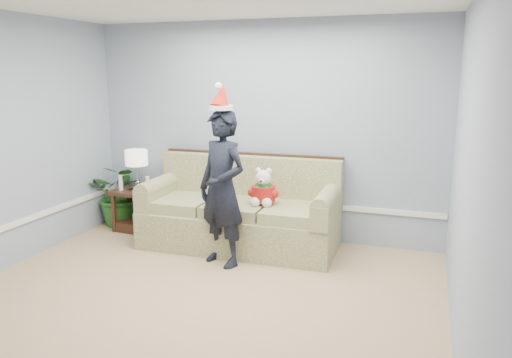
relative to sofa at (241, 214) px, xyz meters
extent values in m
cube|color=tan|center=(0.11, -2.02, -0.39)|extent=(4.50, 5.00, 0.02)
cube|color=#8998AE|center=(0.11, 0.49, 0.97)|extent=(4.50, 0.02, 2.70)
cube|color=#8998AE|center=(2.37, -2.02, 0.97)|extent=(0.02, 5.00, 2.70)
cube|color=white|center=(0.11, 0.46, 0.07)|extent=(4.48, 0.03, 0.06)
cube|color=#53602D|center=(0.00, -0.07, -0.16)|extent=(2.33, 1.03, 0.44)
cube|color=#53602D|center=(-0.71, -0.12, 0.12)|extent=(0.70, 0.80, 0.13)
cube|color=#53602D|center=(0.00, -0.12, 0.12)|extent=(0.70, 0.80, 0.13)
cube|color=#53602D|center=(0.71, -0.12, 0.12)|extent=(0.70, 0.80, 0.13)
cube|color=#53602D|center=(0.00, 0.31, 0.36)|extent=(2.31, 0.26, 0.62)
cube|color=black|center=(0.00, 0.38, 0.67)|extent=(2.31, 0.11, 0.05)
cube|color=#53602D|center=(-1.06, -0.07, 0.19)|extent=(0.22, 0.99, 0.26)
cube|color=#53602D|center=(1.06, -0.07, 0.19)|extent=(0.22, 0.99, 0.26)
cube|color=#3E2116|center=(-1.53, 0.10, 0.14)|extent=(0.60, 0.51, 0.05)
cube|color=#3E2116|center=(-1.53, 0.10, -0.32)|extent=(0.54, 0.46, 0.13)
cube|color=#3E2116|center=(-1.76, -0.08, -0.11)|extent=(0.05, 0.05, 0.55)
cube|color=#3E2116|center=(-1.30, -0.08, -0.11)|extent=(0.05, 0.05, 0.55)
cube|color=#3E2116|center=(-1.76, 0.29, -0.11)|extent=(0.05, 0.05, 0.55)
cube|color=#3E2116|center=(-1.30, 0.29, -0.11)|extent=(0.05, 0.05, 0.55)
cylinder|color=silver|center=(-1.52, 0.14, 0.18)|extent=(0.14, 0.14, 0.03)
sphere|color=silver|center=(-1.52, 0.14, 0.26)|extent=(0.08, 0.08, 0.08)
cylinder|color=silver|center=(-1.52, 0.14, 0.39)|extent=(0.02, 0.02, 0.30)
cylinder|color=white|center=(-1.52, 0.14, 0.59)|extent=(0.30, 0.30, 0.20)
cylinder|color=silver|center=(-1.69, -0.01, 0.23)|extent=(0.06, 0.06, 0.12)
cylinder|color=white|center=(-1.69, -0.01, 0.33)|extent=(0.05, 0.05, 0.10)
cylinder|color=silver|center=(-1.28, -0.01, 0.23)|extent=(0.06, 0.06, 0.12)
cylinder|color=white|center=(-1.28, -0.01, 0.33)|extent=(0.05, 0.05, 0.10)
imported|color=#20581E|center=(-1.85, 0.23, 0.05)|extent=(0.81, 0.71, 0.86)
imported|color=black|center=(0.02, -0.64, 0.46)|extent=(0.73, 0.62, 1.70)
cylinder|color=white|center=(0.02, -0.64, 1.33)|extent=(0.30, 0.30, 0.05)
cone|color=red|center=(0.02, -0.62, 1.45)|extent=(0.27, 0.31, 0.29)
sphere|color=white|center=(0.02, -0.70, 1.55)|extent=(0.08, 0.08, 0.08)
sphere|color=white|center=(0.32, -0.12, 0.31)|extent=(0.25, 0.25, 0.25)
cylinder|color=red|center=(0.32, -0.12, 0.31)|extent=(0.29, 0.29, 0.18)
cylinder|color=#166E2C|center=(0.32, -0.12, 0.41)|extent=(0.19, 0.19, 0.03)
sphere|color=white|center=(0.25, -0.23, 0.24)|extent=(0.12, 0.12, 0.12)
sphere|color=white|center=(0.39, -0.23, 0.24)|extent=(0.12, 0.12, 0.12)
sphere|color=white|center=(0.32, -0.13, 0.50)|extent=(0.18, 0.18, 0.18)
sphere|color=black|center=(0.32, -0.24, 0.49)|extent=(0.03, 0.03, 0.03)
sphere|color=white|center=(0.26, -0.12, 0.58)|extent=(0.07, 0.07, 0.07)
sphere|color=white|center=(0.38, -0.12, 0.58)|extent=(0.07, 0.07, 0.07)
camera|label=1|loc=(2.07, -5.44, 1.69)|focal=35.00mm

